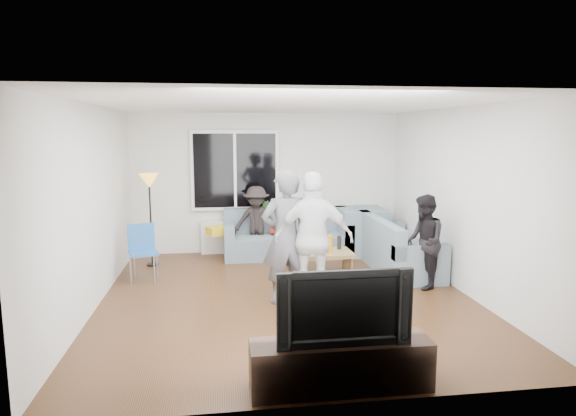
{
  "coord_description": "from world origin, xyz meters",
  "views": [
    {
      "loc": [
        -0.89,
        -6.5,
        2.25
      ],
      "look_at": [
        0.1,
        0.6,
        1.15
      ],
      "focal_mm": 30.9,
      "sensor_mm": 36.0,
      "label": 1
    }
  ],
  "objects": [
    {
      "name": "window_glass",
      "position": [
        -0.6,
        2.65,
        1.55
      ],
      "size": [
        1.5,
        0.02,
        1.35
      ],
      "primitive_type": "cube",
      "color": "black",
      "rests_on": "window_frame"
    },
    {
      "name": "bottle_b",
      "position": [
        0.46,
        0.78,
        0.51
      ],
      "size": [
        0.08,
        0.08,
        0.22
      ],
      "primitive_type": "cylinder",
      "color": "#35961B",
      "rests_on": "coffee_table"
    },
    {
      "name": "floor",
      "position": [
        0.0,
        0.0,
        -0.02
      ],
      "size": [
        5.0,
        5.5,
        0.04
      ],
      "primitive_type": "cube",
      "color": "#56351C",
      "rests_on": "ground"
    },
    {
      "name": "wall_right",
      "position": [
        2.52,
        0.0,
        1.3
      ],
      "size": [
        0.04,
        5.5,
        2.6
      ],
      "primitive_type": "cube",
      "color": "silver",
      "rests_on": "ground"
    },
    {
      "name": "wall_back",
      "position": [
        0.0,
        2.77,
        1.3
      ],
      "size": [
        5.0,
        0.04,
        2.6
      ],
      "primitive_type": "cube",
      "color": "silver",
      "rests_on": "ground"
    },
    {
      "name": "player_left",
      "position": [
        -0.04,
        -0.19,
        0.88
      ],
      "size": [
        0.7,
        0.52,
        1.77
      ],
      "primitive_type": "imported",
      "rotation": [
        0.0,
        0.0,
        3.3
      ],
      "color": "#4C4C51",
      "rests_on": "floor"
    },
    {
      "name": "spectator_back",
      "position": [
        -0.24,
        2.3,
        0.65
      ],
      "size": [
        0.91,
        0.62,
        1.29
      ],
      "primitive_type": "imported",
      "rotation": [
        0.0,
        0.0,
        -0.18
      ],
      "color": "black",
      "rests_on": "floor"
    },
    {
      "name": "sofa_back_section",
      "position": [
        0.32,
        2.27,
        0.42
      ],
      "size": [
        2.3,
        0.85,
        0.85
      ],
      "primitive_type": null,
      "color": "slate",
      "rests_on": "floor"
    },
    {
      "name": "wall_front",
      "position": [
        0.0,
        -2.77,
        1.3
      ],
      "size": [
        5.0,
        0.04,
        2.6
      ],
      "primitive_type": "cube",
      "color": "silver",
      "rests_on": "ground"
    },
    {
      "name": "player_right",
      "position": [
        0.31,
        -0.31,
        0.88
      ],
      "size": [
        1.08,
        0.59,
        1.75
      ],
      "primitive_type": "imported",
      "rotation": [
        0.0,
        0.0,
        2.98
      ],
      "color": "white",
      "rests_on": "floor"
    },
    {
      "name": "coffee_table",
      "position": [
        0.6,
        0.9,
        0.2
      ],
      "size": [
        1.11,
        0.63,
        0.4
      ],
      "primitive_type": "cube",
      "rotation": [
        0.0,
        0.0,
        0.02
      ],
      "color": "olive",
      "rests_on": "floor"
    },
    {
      "name": "window_mullion",
      "position": [
        -0.6,
        2.64,
        1.55
      ],
      "size": [
        0.05,
        0.03,
        1.35
      ],
      "primitive_type": "cube",
      "color": "white",
      "rests_on": "window_frame"
    },
    {
      "name": "sofa_corner",
      "position": [
        1.71,
        2.27,
        0.42
      ],
      "size": [
        0.85,
        0.85,
        0.85
      ],
      "primitive_type": "cube",
      "color": "slate",
      "rests_on": "floor"
    },
    {
      "name": "vase",
      "position": [
        -0.77,
        2.62,
        0.71
      ],
      "size": [
        0.22,
        0.22,
        0.18
      ],
      "primitive_type": "imported",
      "rotation": [
        0.0,
        0.0,
        -0.34
      ],
      "color": "white",
      "rests_on": "radiator"
    },
    {
      "name": "cushion_yellow",
      "position": [
        -0.93,
        2.25,
        0.51
      ],
      "size": [
        0.48,
        0.45,
        0.14
      ],
      "primitive_type": "cube",
      "rotation": [
        0.0,
        0.0,
        0.44
      ],
      "color": "gold",
      "rests_on": "sofa_back_section"
    },
    {
      "name": "pitcher",
      "position": [
        0.58,
        0.96,
        0.49
      ],
      "size": [
        0.17,
        0.17,
        0.17
      ],
      "primitive_type": "cylinder",
      "color": "maroon",
      "rests_on": "coffee_table"
    },
    {
      "name": "wall_left",
      "position": [
        -2.52,
        0.0,
        1.3
      ],
      "size": [
        0.04,
        5.5,
        2.6
      ],
      "primitive_type": "cube",
      "color": "silver",
      "rests_on": "ground"
    },
    {
      "name": "spectator_right",
      "position": [
        2.02,
        0.15,
        0.68
      ],
      "size": [
        0.64,
        0.76,
        1.37
      ],
      "primitive_type": "imported",
      "rotation": [
        0.0,
        0.0,
        -1.78
      ],
      "color": "black",
      "rests_on": "floor"
    },
    {
      "name": "television",
      "position": [
        0.14,
        -2.5,
        0.78
      ],
      "size": [
        1.17,
        0.15,
        0.67
      ],
      "primitive_type": "imported",
      "color": "black",
      "rests_on": "tv_console"
    },
    {
      "name": "bottle_d",
      "position": [
        0.78,
        0.8,
        0.54
      ],
      "size": [
        0.07,
        0.07,
        0.28
      ],
      "primitive_type": "cylinder",
      "color": "orange",
      "rests_on": "coffee_table"
    },
    {
      "name": "floor_lamp",
      "position": [
        -2.05,
        1.94,
        0.78
      ],
      "size": [
        0.32,
        0.32,
        1.56
      ],
      "primitive_type": null,
      "color": "gold",
      "rests_on": "floor"
    },
    {
      "name": "ceiling",
      "position": [
        0.0,
        0.0,
        2.62
      ],
      "size": [
        5.0,
        5.5,
        0.04
      ],
      "primitive_type": "cube",
      "color": "white",
      "rests_on": "ground"
    },
    {
      "name": "cushion_red",
      "position": [
        0.2,
        2.33,
        0.51
      ],
      "size": [
        0.41,
        0.36,
        0.13
      ],
      "primitive_type": "cube",
      "rotation": [
        0.0,
        0.0,
        -0.18
      ],
      "color": "maroon",
      "rests_on": "sofa_back_section"
    },
    {
      "name": "window_frame",
      "position": [
        -0.6,
        2.69,
        1.55
      ],
      "size": [
        1.62,
        0.06,
        1.47
      ],
      "primitive_type": "cube",
      "color": "white",
      "rests_on": "wall_back"
    },
    {
      "name": "bottle_c",
      "position": [
        0.62,
        1.03,
        0.5
      ],
      "size": [
        0.07,
        0.07,
        0.19
      ],
      "primitive_type": "cylinder",
      "color": "black",
      "rests_on": "coffee_table"
    },
    {
      "name": "bottle_a",
      "position": [
        0.29,
        1.04,
        0.52
      ],
      "size": [
        0.07,
        0.07,
        0.24
      ],
      "primitive_type": "cylinder",
      "color": "orange",
      "rests_on": "coffee_table"
    },
    {
      "name": "side_chair",
      "position": [
        -2.05,
        1.04,
        0.43
      ],
      "size": [
        0.5,
        0.5,
        0.86
      ],
      "primitive_type": null,
      "rotation": [
        0.0,
        0.0,
        0.3
      ],
      "color": "#2761AB",
      "rests_on": "floor"
    },
    {
      "name": "tv_console",
      "position": [
        0.14,
        -2.5,
        0.22
      ],
      "size": [
        1.6,
        0.4,
        0.44
      ],
      "primitive_type": "cube",
      "color": "#312118",
      "rests_on": "floor"
    },
    {
      "name": "bottle_e",
      "position": [
        0.99,
        1.03,
        0.51
      ],
      "size": [
        0.07,
        0.07,
        0.22
      ],
      "primitive_type": "cylinder",
      "color": "black",
      "rests_on": "coffee_table"
    },
    {
      "name": "sofa_right_section",
      "position": [
        2.02,
        1.14,
        0.42
      ],
      "size": [
        2.0,
        0.85,
        0.85
      ],
      "primitive_type": null,
      "rotation": [
        0.0,
        0.0,
        1.57
      ],
      "color": "slate",
      "rests_on": "floor"
    },
    {
      "name": "potted_plant",
      "position": [
        -0.07,
        2.62,
        0.81
      ],
      "size": [
        0.21,
        0.17,
        0.37
      ],
      "primitive_type": "imported",
      "rotation": [
        0.0,
        0.0,
        -0.04
      ],
      "color": "#2E5D25",
      "rests_on": "radiator"
    },
    {
      "name": "radiator",
      "position": [
        -0.6,
        2.65,
        0.31
      ],
      "size": [
        1.3,
        0.12,
        0.62
      ],
      "primitive_type": "cube",
      "color": "silver",
      "rests_on": "floor"
    }
  ]
}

